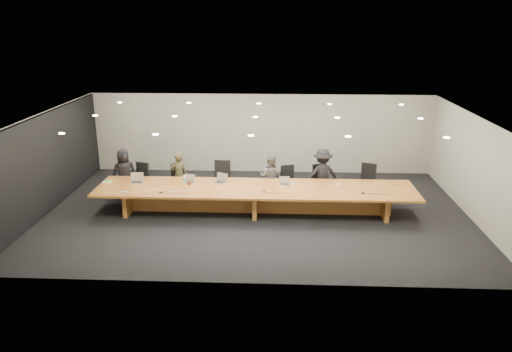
{
  "coord_description": "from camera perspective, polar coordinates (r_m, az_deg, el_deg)",
  "views": [
    {
      "loc": [
        0.63,
        -13.29,
        5.35
      ],
      "look_at": [
        0.0,
        0.3,
        1.0
      ],
      "focal_mm": 35.0,
      "sensor_mm": 36.0,
      "label": 1
    }
  ],
  "objects": [
    {
      "name": "ground",
      "position": [
        14.34,
        -0.06,
        -4.18
      ],
      "size": [
        12.0,
        12.0,
        0.0
      ],
      "primitive_type": "plane",
      "color": "black",
      "rests_on": "ground"
    },
    {
      "name": "back_wall",
      "position": [
        17.74,
        0.56,
        4.87
      ],
      "size": [
        12.0,
        0.02,
        2.8
      ],
      "primitive_type": "cube",
      "color": "#B7B3A7",
      "rests_on": "ground"
    },
    {
      "name": "left_wall_panel",
      "position": [
        15.35,
        -22.81,
        1.3
      ],
      "size": [
        0.08,
        7.84,
        2.74
      ],
      "primitive_type": "cube",
      "color": "black",
      "rests_on": "ground"
    },
    {
      "name": "conference_table",
      "position": [
        14.15,
        -0.06,
        -2.22
      ],
      "size": [
        9.0,
        1.8,
        0.75
      ],
      "color": "brown",
      "rests_on": "ground"
    },
    {
      "name": "chair_far_left",
      "position": [
        15.99,
        -13.17,
        -0.35
      ],
      "size": [
        0.66,
        0.66,
        1.03
      ],
      "primitive_type": null,
      "rotation": [
        0.0,
        0.0,
        -0.3
      ],
      "color": "black",
      "rests_on": "ground"
    },
    {
      "name": "chair_left",
      "position": [
        15.65,
        -9.01,
        -0.52
      ],
      "size": [
        0.54,
        0.54,
        1.01
      ],
      "primitive_type": null,
      "rotation": [
        0.0,
        0.0,
        0.04
      ],
      "color": "black",
      "rests_on": "ground"
    },
    {
      "name": "chair_mid_left",
      "position": [
        15.3,
        -3.98,
        -0.44
      ],
      "size": [
        0.64,
        0.64,
        1.18
      ],
      "primitive_type": null,
      "rotation": [
        0.0,
        0.0,
        -0.07
      ],
      "color": "black",
      "rests_on": "ground"
    },
    {
      "name": "chair_mid_right",
      "position": [
        15.34,
        3.83,
        -0.7
      ],
      "size": [
        0.65,
        0.65,
        1.02
      ],
      "primitive_type": null,
      "rotation": [
        0.0,
        0.0,
        0.31
      ],
      "color": "black",
      "rests_on": "ground"
    },
    {
      "name": "chair_right",
      "position": [
        15.42,
        7.5,
        -0.63
      ],
      "size": [
        0.68,
        0.68,
        1.06
      ],
      "primitive_type": null,
      "rotation": [
        0.0,
        0.0,
        0.32
      ],
      "color": "black",
      "rests_on": "ground"
    },
    {
      "name": "chair_far_right",
      "position": [
        15.62,
        12.56,
        -0.61
      ],
      "size": [
        0.71,
        0.71,
        1.09
      ],
      "primitive_type": null,
      "rotation": [
        0.0,
        0.0,
        -0.35
      ],
      "color": "black",
      "rests_on": "ground"
    },
    {
      "name": "person_a",
      "position": [
        15.84,
        -14.8,
        0.32
      ],
      "size": [
        0.88,
        0.73,
        1.54
      ],
      "primitive_type": "imported",
      "rotation": [
        0.0,
        0.0,
        3.52
      ],
      "color": "black",
      "rests_on": "ground"
    },
    {
      "name": "person_b",
      "position": [
        15.54,
        -8.79,
        0.11
      ],
      "size": [
        0.58,
        0.46,
        1.4
      ],
      "primitive_type": "imported",
      "rotation": [
        0.0,
        0.0,
        3.4
      ],
      "color": "#312D1A",
      "rests_on": "ground"
    },
    {
      "name": "person_c",
      "position": [
        15.14,
        1.69,
        -0.14
      ],
      "size": [
        0.82,
        0.73,
        1.41
      ],
      "primitive_type": "imported",
      "rotation": [
        0.0,
        0.0,
        2.81
      ],
      "color": "#525255",
      "rests_on": "ground"
    },
    {
      "name": "person_d",
      "position": [
        15.24,
        7.58,
        0.17
      ],
      "size": [
        1.11,
        0.77,
        1.58
      ],
      "primitive_type": "imported",
      "rotation": [
        0.0,
        0.0,
        3.33
      ],
      "color": "black",
      "rests_on": "ground"
    },
    {
      "name": "laptop_a",
      "position": [
        14.86,
        -13.5,
        -0.23
      ],
      "size": [
        0.39,
        0.31,
        0.29
      ],
      "primitive_type": null,
      "rotation": [
        0.0,
        0.0,
        0.13
      ],
      "color": "#C2AE94",
      "rests_on": "conference_table"
    },
    {
      "name": "laptop_b",
      "position": [
        14.6,
        -7.69,
        -0.3
      ],
      "size": [
        0.32,
        0.24,
        0.24
      ],
      "primitive_type": null,
      "rotation": [
        0.0,
        0.0,
        -0.08
      ],
      "color": "tan",
      "rests_on": "conference_table"
    },
    {
      "name": "laptop_c",
      "position": [
        14.48,
        -4.12,
        -0.26
      ],
      "size": [
        0.42,
        0.37,
        0.27
      ],
      "primitive_type": null,
      "rotation": [
        0.0,
        0.0,
        -0.42
      ],
      "color": "#C6B897",
      "rests_on": "conference_table"
    },
    {
      "name": "laptop_d",
      "position": [
        14.31,
        3.31,
        -0.57
      ],
      "size": [
        0.31,
        0.23,
        0.23
      ],
      "primitive_type": null,
      "rotation": [
        0.0,
        0.0,
        0.09
      ],
      "color": "#BDAD90",
      "rests_on": "conference_table"
    },
    {
      "name": "water_bottle",
      "position": [
        14.55,
        -8.18,
        -0.41
      ],
      "size": [
        0.09,
        0.09,
        0.23
      ],
      "primitive_type": "cylinder",
      "rotation": [
        0.0,
        0.0,
        -0.23
      ],
      "color": "silver",
      "rests_on": "conference_table"
    },
    {
      "name": "amber_mug",
      "position": [
        14.41,
        -7.64,
        -0.82
      ],
      "size": [
        0.1,
        0.1,
        0.11
      ],
      "primitive_type": "cylinder",
      "rotation": [
        0.0,
        0.0,
        -0.15
      ],
      "color": "maroon",
      "rests_on": "conference_table"
    },
    {
      "name": "paper_cup_near",
      "position": [
        14.24,
        4.26,
        -0.97
      ],
      "size": [
        0.1,
        0.1,
        0.09
      ],
      "primitive_type": "cone",
      "rotation": [
        0.0,
        0.0,
        0.33
      ],
      "color": "white",
      "rests_on": "conference_table"
    },
    {
      "name": "paper_cup_far",
      "position": [
        14.27,
        9.44,
        -1.1
      ],
      "size": [
        0.11,
        0.11,
        0.1
      ],
      "primitive_type": "cone",
      "rotation": [
        0.0,
        0.0,
        -0.37
      ],
      "color": "white",
      "rests_on": "conference_table"
    },
    {
      "name": "notepad",
      "position": [
        15.18,
        -16.63,
        -0.64
      ],
      "size": [
        0.28,
        0.24,
        0.01
      ],
      "primitive_type": "cube",
      "rotation": [
        0.0,
        0.0,
        -0.2
      ],
      "color": "white",
      "rests_on": "conference_table"
    },
    {
      "name": "lime_gadget",
      "position": [
        15.17,
        -16.57,
        -0.56
      ],
      "size": [
        0.18,
        0.1,
        0.03
      ],
      "primitive_type": "cube",
      "rotation": [
        0.0,
        0.0,
        -0.02
      ],
      "color": "#4CC634",
      "rests_on": "notepad"
    },
    {
      "name": "av_box",
      "position": [
        14.14,
        -14.74,
        -1.79
      ],
      "size": [
        0.19,
        0.14,
        0.03
      ],
      "primitive_type": "cube",
      "rotation": [
        0.0,
        0.0,
        0.02
      ],
      "color": "#9E9FA3",
      "rests_on": "conference_table"
    },
    {
      "name": "mic_left",
      "position": [
        13.9,
        -10.85,
        -1.85
      ],
      "size": [
        0.13,
        0.13,
        0.03
      ],
      "primitive_type": "cone",
      "rotation": [
        0.0,
        0.0,
        -0.12
      ],
      "color": "black",
      "rests_on": "conference_table"
    },
    {
      "name": "mic_center",
      "position": [
        13.72,
        0.93,
        -1.79
      ],
      "size": [
        0.12,
        0.12,
        0.03
      ],
      "primitive_type": "cone",
      "rotation": [
        0.0,
        0.0,
        0.06
      ],
      "color": "black",
      "rests_on": "conference_table"
    },
    {
      "name": "mic_right",
      "position": [
        13.94,
        12.15,
        -1.88
      ],
      "size": [
        0.16,
        0.16,
        0.03
      ],
      "primitive_type": "cone",
      "rotation": [
        0.0,
        0.0,
        -0.37
      ],
      "color": "black",
      "rests_on": "conference_table"
    }
  ]
}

